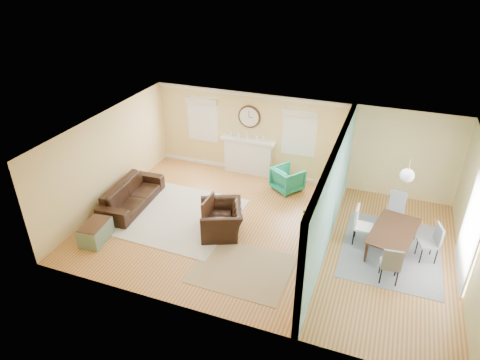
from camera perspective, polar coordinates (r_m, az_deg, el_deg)
name	(u,v)px	position (r m, az deg, el deg)	size (l,w,h in m)	color
floor	(265,232)	(10.91, 3.41, -6.96)	(9.00, 9.00, 0.00)	#9A5626
wall_back	(297,140)	(12.80, 7.65, 5.28)	(9.00, 0.02, 2.60)	#E4C86F
wall_front	(217,265)	(7.88, -3.03, -11.31)	(9.00, 0.02, 2.60)	#E4C86F
wall_left	(108,159)	(12.11, -17.17, 2.75)	(0.02, 6.00, 2.60)	#E4C86F
wall_right	(476,226)	(10.09, 28.91, -5.40)	(0.02, 6.00, 2.60)	#E4C86F
ceiling	(269,137)	(9.62, 3.86, 5.68)	(9.00, 6.00, 0.02)	white
partition	(333,191)	(10.15, 12.28, -1.49)	(0.17, 6.00, 2.60)	#E4C86F
fireplace	(248,156)	(13.36, 1.07, 3.27)	(1.70, 0.30, 1.17)	white
wall_clock	(249,117)	(12.94, 1.25, 8.43)	(0.70, 0.07, 0.70)	#472A1D
window_left	(202,117)	(13.56, -5.03, 8.43)	(1.05, 0.13, 1.42)	white
window_right	(299,130)	(12.61, 7.92, 6.65)	(1.05, 0.13, 1.42)	white
french_doors	(471,234)	(10.19, 28.40, -6.30)	(0.06, 1.70, 2.20)	white
pendant	(407,175)	(9.47, 21.38, 0.56)	(0.30, 0.30, 0.55)	gold
rug_cream	(173,214)	(11.68, -8.90, -4.55)	(3.32, 2.88, 0.02)	beige
rug_jute	(242,269)	(9.78, 0.28, -11.78)	(2.12, 1.74, 0.01)	tan
rug_grey	(391,250)	(10.91, 19.51, -8.83)	(2.23, 2.79, 0.01)	gray
sofa	(132,195)	(12.14, -14.24, -1.94)	(2.27, 0.89, 0.66)	black
eames_chair	(221,219)	(10.69, -2.49, -5.27)	(1.17, 1.02, 0.76)	black
green_chair	(288,179)	(12.58, 6.36, 0.13)	(0.76, 0.78, 0.71)	#127F6A
trunk	(96,232)	(11.06, -18.68, -6.59)	(0.60, 0.89, 0.49)	#5A735B
credenza	(322,206)	(11.38, 10.87, -3.39)	(0.53, 1.57, 0.80)	olive
tv	(324,182)	(11.03, 11.11, -0.32)	(1.03, 0.13, 0.59)	black
garden_stool	(309,236)	(10.49, 9.14, -7.43)	(0.31, 0.31, 0.46)	white
potted_plant	(310,221)	(10.23, 9.34, -5.41)	(0.39, 0.34, 0.43)	#337F33
dining_table	(393,241)	(10.74, 19.75, -7.64)	(1.64, 0.91, 0.58)	#472A1D
dining_chair_n	(396,207)	(11.53, 20.14, -3.43)	(0.42, 0.42, 0.94)	gray
dining_chair_s	(391,260)	(9.71, 19.48, -10.05)	(0.45, 0.45, 0.92)	gray
dining_chair_w	(364,223)	(10.63, 16.18, -5.53)	(0.44, 0.44, 0.98)	white
dining_chair_e	(429,240)	(10.62, 23.92, -7.30)	(0.51, 0.51, 0.93)	gray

